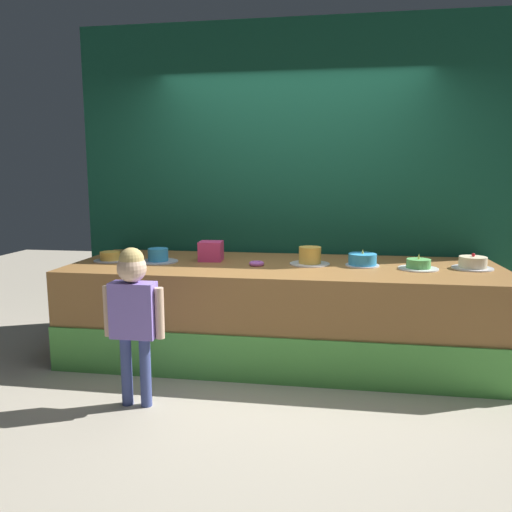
{
  "coord_description": "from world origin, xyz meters",
  "views": [
    {
      "loc": [
        0.39,
        -3.43,
        1.52
      ],
      "look_at": [
        -0.2,
        0.37,
        0.9
      ],
      "focal_mm": 34.47,
      "sensor_mm": 36.0,
      "label": 1
    }
  ],
  "objects_px": {
    "cake_center_left": "(310,257)",
    "cake_right": "(418,265)",
    "pink_box": "(211,251)",
    "cake_left": "(158,256)",
    "child_figure": "(133,305)",
    "donut": "(257,264)",
    "cake_far_right": "(473,263)",
    "cake_center_right": "(362,260)",
    "cake_far_left": "(110,257)"
  },
  "relations": [
    {
      "from": "cake_left",
      "to": "cake_center_left",
      "type": "relative_size",
      "value": 1.01
    },
    {
      "from": "cake_far_right",
      "to": "child_figure",
      "type": "bearing_deg",
      "value": -154.66
    },
    {
      "from": "cake_far_left",
      "to": "cake_far_right",
      "type": "bearing_deg",
      "value": 1.89
    },
    {
      "from": "pink_box",
      "to": "cake_center_right",
      "type": "distance_m",
      "value": 1.3
    },
    {
      "from": "child_figure",
      "to": "donut",
      "type": "relative_size",
      "value": 8.63
    },
    {
      "from": "cake_left",
      "to": "cake_far_right",
      "type": "relative_size",
      "value": 1.07
    },
    {
      "from": "pink_box",
      "to": "cake_far_left",
      "type": "relative_size",
      "value": 0.7
    },
    {
      "from": "pink_box",
      "to": "donut",
      "type": "height_order",
      "value": "pink_box"
    },
    {
      "from": "cake_far_right",
      "to": "pink_box",
      "type": "bearing_deg",
      "value": 178.54
    },
    {
      "from": "donut",
      "to": "child_figure",
      "type": "bearing_deg",
      "value": -123.32
    },
    {
      "from": "cake_far_left",
      "to": "cake_right",
      "type": "distance_m",
      "value": 2.6
    },
    {
      "from": "cake_center_right",
      "to": "cake_far_right",
      "type": "relative_size",
      "value": 0.86
    },
    {
      "from": "cake_center_left",
      "to": "donut",
      "type": "bearing_deg",
      "value": -163.98
    },
    {
      "from": "cake_left",
      "to": "cake_right",
      "type": "height_order",
      "value": "cake_right"
    },
    {
      "from": "cake_center_right",
      "to": "cake_center_left",
      "type": "bearing_deg",
      "value": 179.65
    },
    {
      "from": "cake_center_right",
      "to": "cake_far_right",
      "type": "distance_m",
      "value": 0.87
    },
    {
      "from": "cake_far_left",
      "to": "cake_center_right",
      "type": "xyz_separation_m",
      "value": [
        2.16,
        0.09,
        0.01
      ]
    },
    {
      "from": "cake_left",
      "to": "cake_center_right",
      "type": "height_order",
      "value": "cake_center_right"
    },
    {
      "from": "cake_far_left",
      "to": "cake_center_right",
      "type": "bearing_deg",
      "value": 2.49
    },
    {
      "from": "cake_center_left",
      "to": "cake_far_right",
      "type": "relative_size",
      "value": 1.06
    },
    {
      "from": "cake_center_right",
      "to": "cake_far_right",
      "type": "height_order",
      "value": "cake_center_right"
    },
    {
      "from": "cake_center_left",
      "to": "child_figure",
      "type": "bearing_deg",
      "value": -134.07
    },
    {
      "from": "child_figure",
      "to": "cake_far_left",
      "type": "height_order",
      "value": "child_figure"
    },
    {
      "from": "cake_center_left",
      "to": "cake_center_right",
      "type": "distance_m",
      "value": 0.43
    },
    {
      "from": "cake_right",
      "to": "child_figure",
      "type": "bearing_deg",
      "value": -151.88
    },
    {
      "from": "pink_box",
      "to": "cake_far_right",
      "type": "distance_m",
      "value": 2.17
    },
    {
      "from": "pink_box",
      "to": "donut",
      "type": "distance_m",
      "value": 0.47
    },
    {
      "from": "donut",
      "to": "cake_center_right",
      "type": "relative_size",
      "value": 0.45
    },
    {
      "from": "child_figure",
      "to": "cake_center_left",
      "type": "xyz_separation_m",
      "value": [
        1.09,
        1.13,
        0.17
      ]
    },
    {
      "from": "cake_far_left",
      "to": "child_figure",
      "type": "bearing_deg",
      "value": -58.32
    },
    {
      "from": "cake_left",
      "to": "cake_far_right",
      "type": "distance_m",
      "value": 2.6
    },
    {
      "from": "donut",
      "to": "cake_left",
      "type": "height_order",
      "value": "cake_left"
    },
    {
      "from": "pink_box",
      "to": "cake_left",
      "type": "relative_size",
      "value": 0.59
    },
    {
      "from": "child_figure",
      "to": "cake_far_right",
      "type": "relative_size",
      "value": 3.37
    },
    {
      "from": "donut",
      "to": "cake_right",
      "type": "bearing_deg",
      "value": 1.83
    },
    {
      "from": "cake_far_left",
      "to": "cake_left",
      "type": "height_order",
      "value": "cake_left"
    },
    {
      "from": "cake_left",
      "to": "cake_far_right",
      "type": "xyz_separation_m",
      "value": [
        2.6,
        0.09,
        -0.0
      ]
    },
    {
      "from": "child_figure",
      "to": "pink_box",
      "type": "xyz_separation_m",
      "value": [
        0.23,
        1.19,
        0.19
      ]
    },
    {
      "from": "cake_far_right",
      "to": "donut",
      "type": "bearing_deg",
      "value": -175.8
    },
    {
      "from": "child_figure",
      "to": "donut",
      "type": "height_order",
      "value": "child_figure"
    },
    {
      "from": "pink_box",
      "to": "cake_left",
      "type": "distance_m",
      "value": 0.46
    },
    {
      "from": "cake_left",
      "to": "cake_right",
      "type": "relative_size",
      "value": 1.09
    },
    {
      "from": "pink_box",
      "to": "cake_center_left",
      "type": "height_order",
      "value": "pink_box"
    },
    {
      "from": "child_figure",
      "to": "cake_center_right",
      "type": "relative_size",
      "value": 3.89
    },
    {
      "from": "cake_far_left",
      "to": "cake_far_right",
      "type": "distance_m",
      "value": 3.03
    },
    {
      "from": "donut",
      "to": "cake_far_right",
      "type": "height_order",
      "value": "cake_far_right"
    },
    {
      "from": "cake_center_left",
      "to": "cake_right",
      "type": "relative_size",
      "value": 1.07
    },
    {
      "from": "donut",
      "to": "cake_far_right",
      "type": "bearing_deg",
      "value": 4.2
    },
    {
      "from": "cake_center_left",
      "to": "cake_right",
      "type": "distance_m",
      "value": 0.87
    },
    {
      "from": "cake_far_left",
      "to": "cake_far_right",
      "type": "height_order",
      "value": "cake_far_right"
    }
  ]
}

